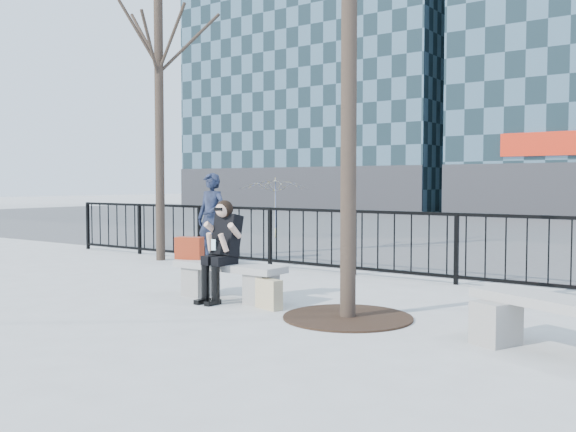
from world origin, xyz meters
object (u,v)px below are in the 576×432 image
Objects in this scene: bench_second at (559,319)px; seated_woman at (221,251)px; bench_main at (229,277)px; standing_man at (212,218)px.

seated_woman reaches higher than bench_second.
seated_woman is (0.00, -0.16, 0.37)m from bench_main.
seated_woman is at bearing -159.07° from bench_second.
bench_main is 4.06m from standing_man.
bench_second is 4.26m from seated_woman.
seated_woman is at bearing -90.00° from bench_main.
standing_man is at bearing 135.83° from bench_main.
standing_man reaches higher than bench_second.
bench_main is at bearing -161.23° from bench_second.
standing_man reaches higher than seated_woman.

